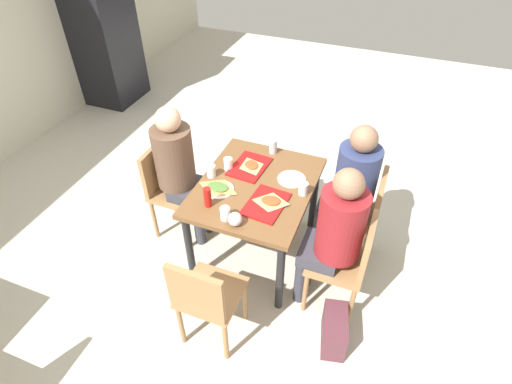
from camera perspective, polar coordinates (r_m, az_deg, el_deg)
ground_plane at (r=3.68m, az=0.00°, el=-8.14°), size 10.00×10.00×0.02m
main_table at (r=3.21m, az=0.00°, el=-0.36°), size 1.07×0.86×0.75m
chair_near_left at (r=3.00m, az=12.91°, el=-9.19°), size 0.40×0.40×0.86m
chair_near_right at (r=3.38m, az=14.66°, el=-2.65°), size 0.40×0.40×0.86m
chair_far_side at (r=3.61m, az=-12.15°, el=1.03°), size 0.40×0.40×0.86m
chair_left_end at (r=2.76m, az=-7.11°, el=-14.33°), size 0.40×0.40×0.86m
person_in_red at (r=2.83m, az=10.87°, el=-5.27°), size 0.32×0.42×1.27m
person_in_brown_jacket at (r=3.23m, az=12.96°, el=1.13°), size 0.32×0.42×1.27m
person_far_side at (r=3.39m, az=-10.69°, el=3.69°), size 0.32×0.42×1.27m
tray_red_near at (r=2.97m, az=1.41°, el=-1.65°), size 0.38×0.29×0.02m
tray_red_far at (r=3.31m, az=-0.92°, el=3.58°), size 0.38×0.29×0.02m
paper_plate_center at (r=3.11m, az=-5.14°, el=0.34°), size 0.22×0.22×0.01m
paper_plate_near_edge at (r=3.20m, az=4.99°, el=1.81°), size 0.22×0.22×0.01m
pizza_slice_a at (r=2.97m, az=2.08°, el=-1.28°), size 0.19×0.22×0.02m
pizza_slice_b at (r=3.30m, az=-0.65°, el=3.74°), size 0.23×0.23×0.02m
pizza_slice_c at (r=3.11m, az=-5.36°, el=0.66°), size 0.18×0.25×0.02m
plastic_cup_a at (r=3.22m, az=-6.27°, el=2.94°), size 0.07×0.07×0.10m
plastic_cup_b at (r=3.05m, az=6.60°, el=0.47°), size 0.07×0.07×0.10m
plastic_cup_c at (r=2.84m, az=-4.33°, el=-3.00°), size 0.07×0.07×0.10m
plastic_cup_d at (r=3.28m, az=-3.90°, el=3.94°), size 0.07×0.07×0.10m
soda_can at (r=3.46m, az=2.40°, el=6.37°), size 0.07×0.07×0.12m
condiment_bottle at (r=2.93m, az=-6.77°, el=-0.72°), size 0.06×0.06×0.16m
foil_bundle at (r=2.80m, az=-2.95°, el=-3.80°), size 0.10×0.10×0.10m
handbag at (r=3.09m, az=10.85°, el=-18.42°), size 0.35×0.23×0.28m
drink_fridge at (r=5.92m, az=-20.56°, el=20.51°), size 0.70×0.60×1.90m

